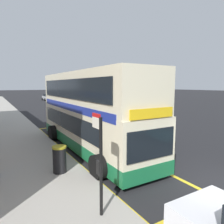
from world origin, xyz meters
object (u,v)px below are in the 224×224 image
at_px(bus_stop_sign, 100,157).
at_px(parked_car_silver_far, 48,97).
at_px(double_decker_bus, 89,114).
at_px(litter_bin, 60,159).

xyz_separation_m(bus_stop_sign, parked_car_silver_far, (9.54, 46.26, -0.97)).
relative_size(double_decker_bus, litter_bin, 9.76).
height_order(double_decker_bus, litter_bin, double_decker_bus).
relative_size(bus_stop_sign, litter_bin, 2.54).
distance_m(double_decker_bus, parked_car_silver_far, 40.91).
distance_m(double_decker_bus, bus_stop_sign, 6.47).
relative_size(parked_car_silver_far, litter_bin, 3.82).
distance_m(parked_car_silver_far, litter_bin, 44.04).
relative_size(double_decker_bus, bus_stop_sign, 3.84).
xyz_separation_m(parked_car_silver_far, litter_bin, (-9.70, -42.96, -0.11)).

